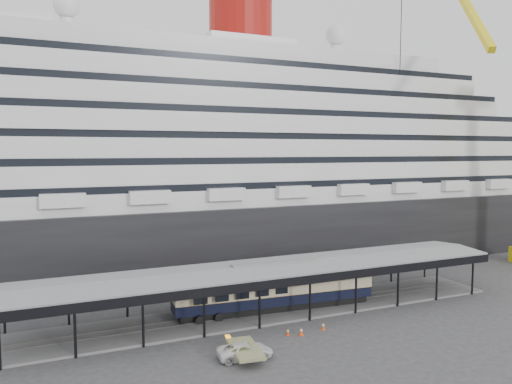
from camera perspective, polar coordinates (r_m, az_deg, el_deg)
ground at (r=52.06m, az=3.84°, el=-15.15°), size 200.00×200.00×0.00m
cruise_ship at (r=78.64m, az=-7.12°, el=5.20°), size 130.00×30.00×43.90m
platform_canopy at (r=55.57m, az=1.38°, el=-11.28°), size 56.00×9.18×5.30m
port_truck at (r=44.65m, az=-1.26°, el=-17.69°), size 5.05×2.81×1.34m
pullman_carriage at (r=55.87m, az=2.25°, el=-10.83°), size 22.88×4.59×22.31m
traffic_cone_left at (r=49.81m, az=3.66°, el=-15.64°), size 0.45×0.45×0.72m
traffic_cone_mid at (r=49.91m, az=5.19°, el=-15.55°), size 0.44×0.44×0.82m
traffic_cone_right at (r=51.55m, az=7.69°, el=-14.92°), size 0.49×0.49×0.79m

